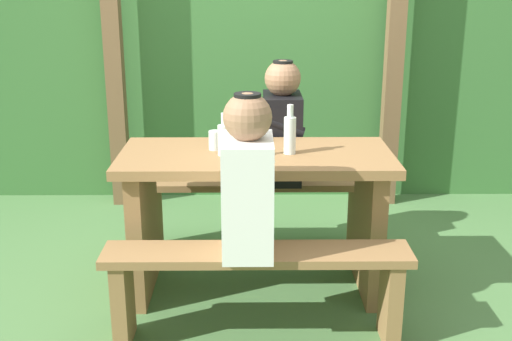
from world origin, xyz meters
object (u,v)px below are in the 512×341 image
Objects in this scene: picnic_table at (256,199)px; bottle_center at (237,142)px; bench_near at (257,277)px; cell_phone at (255,157)px; bench_far at (255,200)px; person_white_shirt at (248,180)px; bottle_left at (290,133)px; person_black_coat at (282,126)px; drinking_glass at (215,140)px; bottle_right at (224,139)px.

bottle_center is at bearing -131.33° from picnic_table.
bench_near is 10.00× the size of cell_phone.
bench_near and bench_far have the same top height.
person_white_shirt is at bearing -92.27° from bench_far.
bottle_left is at bearing -5.44° from picnic_table.
person_black_coat reaches higher than picnic_table.
bench_near is 0.61m from cell_phone.
person_black_coat reaches higher than drinking_glass.
bench_near is at bearing -90.00° from bench_far.
person_white_shirt and person_black_coat have the same top height.
bottle_right is at bearing -175.09° from bottle_left.
cell_phone is (-0.01, 0.41, 0.45)m from bench_near.
bottle_center is at bearing -112.24° from person_black_coat.
picnic_table is at bearing 90.00° from bench_near.
person_white_shirt is 0.60m from drinking_glass.
bottle_center is at bearing -161.20° from bottle_left.
drinking_glass is at bearing 163.07° from picnic_table.
picnic_table is at bearing 15.65° from bottle_right.
bottle_left is (0.17, 0.50, 0.55)m from bench_near.
bottle_right is (-0.16, 0.47, 0.53)m from bench_near.
picnic_table is 0.55m from bench_near.
cell_phone is at bearing -38.53° from drinking_glass.
bottle_left reaches higher than picnic_table.
bench_far is at bearing 61.50° from cell_phone.
person_white_shirt is at bearing -122.43° from cell_phone.
bench_far is 1.95× the size of person_black_coat.
bottle_left reaches higher than drinking_glass.
bench_near is 0.47m from person_white_shirt.
bottle_right is (-0.16, -0.04, 0.34)m from picnic_table.
bench_far is 0.82m from bottle_center.
bench_near is at bearing -77.01° from bottle_center.
bench_far is at bearing 90.00° from picnic_table.
bottle_center is (0.07, -0.06, 0.00)m from bottle_right.
person_black_coat is (0.16, 0.51, 0.27)m from picnic_table.
picnic_table is at bearing 85.46° from person_white_shirt.
picnic_table reaches higher than bench_far.
bench_far is 6.26× the size of bottle_center.
person_black_coat is (0.16, -0.00, 0.46)m from bench_far.
drinking_glass is 0.13m from bottle_right.
person_black_coat is 3.22× the size of bottle_center.
person_black_coat is 7.24× the size of drinking_glass.
bottle_right is 0.97× the size of bottle_center.
person_black_coat is at bearing 78.97° from person_white_shirt.
bottle_left is (0.01, -0.53, 0.09)m from person_black_coat.
picnic_table is at bearing 174.56° from bottle_left.
bottle_right is 0.09m from bottle_center.
drinking_glass is at bearing 168.09° from bottle_left.
bench_near is at bearing -4.68° from person_white_shirt.
bottle_center is at bearing 102.99° from bench_near.
bench_far is 6.43× the size of bottle_right.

